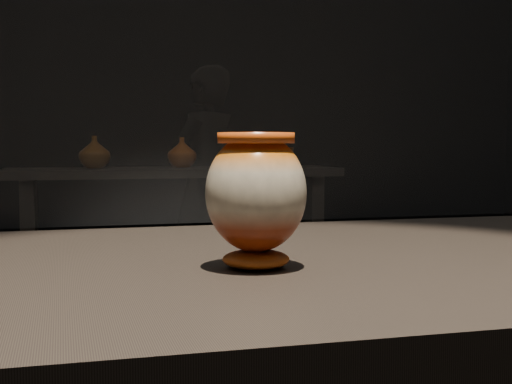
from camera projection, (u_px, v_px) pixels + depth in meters
main_vase at (256, 194)px, 0.88m from camera, size 0.14×0.14×0.17m
back_shelf at (174, 211)px, 4.38m from camera, size 2.00×0.60×0.90m
back_vase_left at (95, 152)px, 4.28m from camera, size 0.21×0.21×0.19m
back_vase_mid at (182, 152)px, 4.42m from camera, size 0.20×0.20×0.19m
back_vase_right at (288, 157)px, 4.50m from camera, size 0.07×0.07×0.13m
visitor at (205, 182)px, 4.81m from camera, size 0.68×0.64×1.57m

